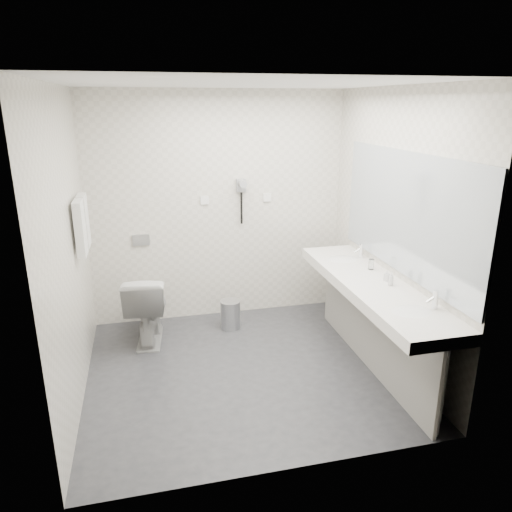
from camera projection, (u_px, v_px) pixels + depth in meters
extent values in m
plane|color=#2C2D31|center=(244.00, 370.00, 4.43)|extent=(2.80, 2.80, 0.00)
plane|color=silver|center=(242.00, 83.00, 3.66)|extent=(2.80, 2.80, 0.00)
plane|color=beige|center=(218.00, 208.00, 5.25)|extent=(2.80, 0.00, 2.80)
plane|color=beige|center=(288.00, 299.00, 2.84)|extent=(2.80, 0.00, 2.80)
plane|color=beige|center=(68.00, 252.00, 3.73)|extent=(0.00, 2.60, 2.60)
plane|color=beige|center=(393.00, 230.00, 4.35)|extent=(0.00, 2.60, 2.60)
cube|color=silver|center=(372.00, 287.00, 4.25)|extent=(0.55, 2.20, 0.10)
cube|color=gray|center=(371.00, 330.00, 4.38)|extent=(0.03, 2.15, 0.75)
cylinder|color=silver|center=(441.00, 393.00, 3.43)|extent=(0.06, 0.06, 0.75)
cylinder|color=silver|center=(331.00, 288.00, 5.35)|extent=(0.06, 0.06, 0.75)
cube|color=#B2BCC6|center=(405.00, 214.00, 4.10)|extent=(0.02, 2.20, 1.05)
ellipsoid|color=white|center=(411.00, 313.00, 3.63)|extent=(0.40, 0.31, 0.05)
ellipsoid|color=white|center=(343.00, 260.00, 4.84)|extent=(0.40, 0.31, 0.05)
cylinder|color=silver|center=(435.00, 300.00, 3.65)|extent=(0.04, 0.04, 0.15)
cylinder|color=silver|center=(361.00, 251.00, 4.85)|extent=(0.04, 0.04, 0.15)
imported|color=beige|center=(387.00, 275.00, 4.24)|extent=(0.06, 0.06, 0.10)
imported|color=beige|center=(391.00, 279.00, 4.12)|extent=(0.05, 0.05, 0.12)
cylinder|color=silver|center=(371.00, 264.00, 4.52)|extent=(0.06, 0.06, 0.10)
imported|color=white|center=(147.00, 307.00, 4.89)|extent=(0.49, 0.77, 0.73)
cube|color=#B2B5BA|center=(141.00, 240.00, 5.14)|extent=(0.18, 0.02, 0.12)
cylinder|color=#B2B5BA|center=(230.00, 315.00, 5.21)|extent=(0.29, 0.29, 0.30)
cylinder|color=#B2B5BA|center=(230.00, 302.00, 5.16)|extent=(0.22, 0.22, 0.02)
cylinder|color=silver|center=(78.00, 200.00, 4.16)|extent=(0.02, 0.62, 0.02)
cube|color=silver|center=(80.00, 228.00, 4.10)|extent=(0.07, 0.24, 0.48)
cube|color=silver|center=(84.00, 221.00, 4.36)|extent=(0.07, 0.24, 0.48)
cube|color=gray|center=(241.00, 185.00, 5.20)|extent=(0.10, 0.04, 0.14)
cylinder|color=gray|center=(242.00, 184.00, 5.12)|extent=(0.08, 0.14, 0.08)
cylinder|color=black|center=(241.00, 208.00, 5.26)|extent=(0.02, 0.02, 0.35)
cube|color=white|center=(205.00, 200.00, 5.17)|extent=(0.09, 0.02, 0.09)
cube|color=white|center=(267.00, 197.00, 5.33)|extent=(0.09, 0.02, 0.09)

